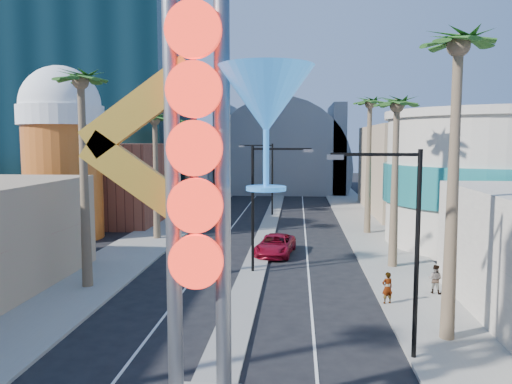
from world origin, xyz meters
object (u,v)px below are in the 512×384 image
at_px(red_pickup, 275,245).
at_px(pedestrian_b, 435,279).
at_px(neon_sign, 227,177).
at_px(pedestrian_a, 387,288).

height_order(red_pickup, pedestrian_b, pedestrian_b).
bearing_deg(pedestrian_b, red_pickup, -14.52).
relative_size(neon_sign, pedestrian_b, 8.09).
distance_m(red_pickup, pedestrian_a, 12.50).
bearing_deg(neon_sign, red_pickup, 89.01).
height_order(neon_sign, red_pickup, neon_sign).
bearing_deg(pedestrian_a, neon_sign, 40.02).
distance_m(neon_sign, pedestrian_a, 14.52).
height_order(neon_sign, pedestrian_b, neon_sign).
distance_m(neon_sign, pedestrian_b, 17.44).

